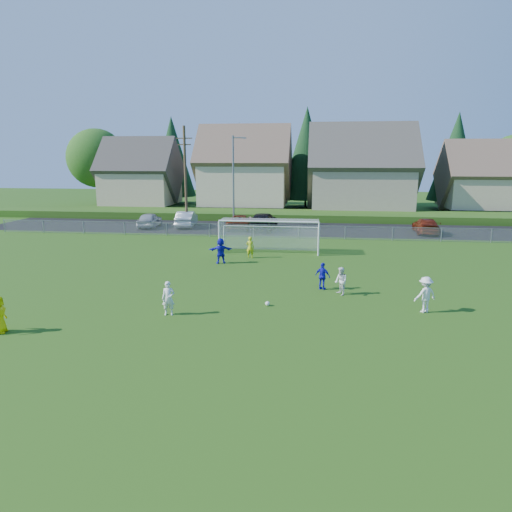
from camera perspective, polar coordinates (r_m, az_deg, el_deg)
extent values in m
plane|color=#193D0C|center=(19.26, -3.06, -9.14)|extent=(160.00, 160.00, 0.00)
plane|color=black|center=(45.79, 3.10, 3.46)|extent=(60.00, 60.00, 0.00)
cube|color=#1E420F|center=(53.15, 3.71, 5.11)|extent=(70.00, 6.00, 0.80)
sphere|color=white|center=(22.10, 1.44, -5.97)|extent=(0.22, 0.22, 0.22)
imported|color=white|center=(21.04, -10.90, -5.22)|extent=(0.63, 0.47, 1.56)
imported|color=white|center=(24.04, 10.57, -3.12)|extent=(0.81, 0.88, 1.46)
imported|color=white|center=(22.41, 20.40, -4.54)|extent=(1.25, 1.01, 1.68)
imported|color=#1314B7|center=(24.84, 8.33, -2.51)|extent=(0.94, 0.72, 1.48)
imported|color=#1314B7|center=(30.69, -4.43, 0.66)|extent=(1.68, 0.95, 1.72)
imported|color=#C4D018|center=(32.26, -0.73, 1.10)|extent=(0.58, 0.40, 1.53)
imported|color=#A6AAAE|center=(47.75, -13.16, 4.42)|extent=(2.13, 4.53, 1.50)
imported|color=silver|center=(47.41, -8.68, 4.60)|extent=(2.24, 4.99, 1.59)
imported|color=#521809|center=(45.37, -1.94, 4.29)|extent=(2.50, 5.19, 1.42)
imported|color=black|center=(44.95, 0.93, 4.35)|extent=(2.57, 5.75, 1.64)
imported|color=#661B0B|center=(45.59, 20.47, 3.55)|extent=(2.27, 4.97, 1.41)
cylinder|color=white|center=(33.86, -4.63, 2.37)|extent=(0.12, 0.12, 2.44)
cylinder|color=white|center=(33.15, 7.82, 2.08)|extent=(0.12, 0.12, 2.44)
cylinder|color=white|center=(33.11, 1.54, 4.32)|extent=(7.30, 0.12, 0.12)
cylinder|color=white|center=(35.65, -4.03, 2.36)|extent=(0.08, 0.08, 1.80)
cylinder|color=white|center=(34.97, 7.79, 2.09)|extent=(0.08, 0.08, 1.80)
cylinder|color=white|center=(34.98, 1.83, 3.69)|extent=(7.30, 0.08, 0.08)
cube|color=silver|center=(35.13, 1.82, 2.24)|extent=(7.30, 0.02, 1.80)
cube|color=silver|center=(34.73, -4.33, 2.63)|extent=(0.02, 1.80, 2.44)
cube|color=silver|center=(34.03, 7.81, 2.35)|extent=(0.02, 1.80, 2.44)
cube|color=silver|center=(34.00, 1.70, 4.53)|extent=(7.30, 1.80, 0.02)
cube|color=gray|center=(40.19, 2.54, 3.91)|extent=(52.00, 0.03, 0.03)
cube|color=gray|center=(40.28, 2.53, 3.10)|extent=(52.00, 0.02, 1.14)
cylinder|color=gray|center=(49.69, -28.95, 3.32)|extent=(0.06, 0.06, 1.20)
cylinder|color=gray|center=(40.28, 2.53, 3.10)|extent=(0.06, 0.06, 1.20)
cylinder|color=slate|center=(44.39, -2.85, 9.02)|extent=(0.18, 0.18, 9.00)
cylinder|color=slate|center=(44.27, -2.25, 14.58)|extent=(1.20, 0.12, 0.12)
cube|color=slate|center=(44.17, -1.46, 14.53)|extent=(0.36, 0.18, 0.12)
cylinder|color=#473321|center=(46.47, -8.80, 9.65)|extent=(0.26, 0.26, 10.00)
cube|color=#473321|center=(46.46, -8.96, 14.34)|extent=(1.60, 0.10, 0.10)
cube|color=#473321|center=(46.44, -8.94, 13.60)|extent=(1.30, 0.10, 0.10)
cube|color=tan|center=(64.14, -14.16, 8.38)|extent=(9.00, 8.00, 4.50)
pyramid|color=#423D38|center=(64.07, -14.48, 14.32)|extent=(9.90, 8.80, 4.41)
cube|color=#C6B58E|center=(61.43, -1.43, 9.05)|extent=(11.00, 9.00, 5.50)
pyramid|color=brown|center=(61.48, -1.46, 16.25)|extent=(12.10, 9.90, 4.96)
cube|color=tan|center=(60.02, 12.89, 8.43)|extent=(12.00, 10.00, 5.00)
pyramid|color=#4C473F|center=(60.06, 13.27, 16.08)|extent=(13.20, 11.00, 5.52)
cube|color=tan|center=(64.21, 26.33, 7.26)|extent=(9.00, 8.00, 4.00)
pyramid|color=brown|center=(64.11, 26.88, 12.97)|extent=(9.90, 8.80, 4.41)
cylinder|color=#382616|center=(71.08, -19.01, 7.57)|extent=(0.36, 0.36, 3.96)
sphere|color=#2B5B19|center=(70.90, -19.29, 11.46)|extent=(8.36, 8.36, 8.36)
cylinder|color=#382616|center=(71.19, -10.21, 6.93)|extent=(0.30, 0.30, 1.20)
cone|color=#143819|center=(70.90, -10.41, 12.12)|extent=(6.76, 6.76, 11.70)
cylinder|color=#382616|center=(69.85, -2.05, 7.01)|extent=(0.30, 0.30, 1.20)
cone|color=#143819|center=(69.55, -2.09, 11.94)|extent=(6.24, 6.24, 10.80)
cylinder|color=#382616|center=(65.96, 6.19, 6.64)|extent=(0.30, 0.30, 1.20)
cone|color=#143819|center=(65.64, 6.33, 12.64)|extent=(7.28, 7.28, 12.60)
cylinder|color=#382616|center=(68.38, 14.73, 7.67)|extent=(0.36, 0.36, 3.96)
sphere|color=#2B5B19|center=(68.19, 14.96, 11.72)|extent=(8.36, 8.36, 8.36)
cylinder|color=#382616|center=(68.55, 23.24, 5.93)|extent=(0.30, 0.30, 1.20)
cone|color=#143819|center=(68.25, 23.70, 11.31)|extent=(6.76, 6.76, 11.70)
cylinder|color=#382616|center=(71.98, 29.27, 6.58)|extent=(0.36, 0.36, 3.60)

